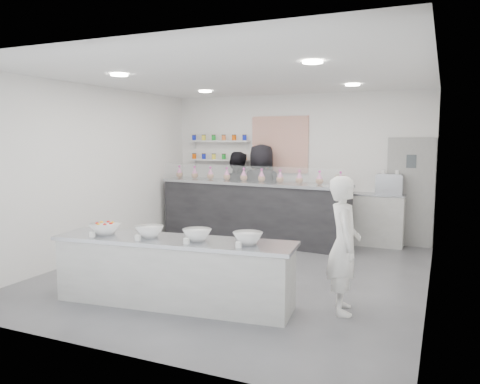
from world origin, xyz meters
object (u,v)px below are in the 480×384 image
espresso_ledge (368,219)px  staff_right (261,191)px  espresso_machine (390,185)px  woman_prep (344,245)px  staff_left (236,194)px  prep_counter (174,272)px  back_bar (252,212)px

espresso_ledge → staff_right: staff_right is taller
espresso_ledge → espresso_machine: espresso_machine is taller
woman_prep → staff_left: bearing=22.2°
prep_counter → staff_right: 4.26m
espresso_machine → staff_left: bearing=-176.7°
back_bar → staff_left: 0.78m
espresso_ledge → staff_left: size_ratio=0.76×
back_bar → woman_prep: size_ratio=2.39×
woman_prep → staff_right: bearing=16.4°
back_bar → woman_prep: bearing=-46.8°
back_bar → staff_right: 0.59m
staff_left → espresso_machine: bearing=-179.8°
prep_counter → woman_prep: bearing=10.3°
woman_prep → staff_right: 4.35m
espresso_ledge → staff_left: (-2.74, -0.18, 0.39)m
back_bar → espresso_ledge: bearing=21.5°
back_bar → prep_counter: bearing=-78.0°
espresso_machine → back_bar: bearing=-166.0°
prep_counter → staff_right: (-0.43, 4.20, 0.56)m
woman_prep → staff_right: size_ratio=0.84×
prep_counter → back_bar: (-0.45, 3.74, 0.19)m
espresso_ledge → woman_prep: bearing=-85.9°
prep_counter → back_bar: bearing=90.5°
prep_counter → staff_left: size_ratio=1.72×
espresso_ledge → staff_right: size_ratio=0.70×
espresso_ledge → woman_prep: woman_prep is taller
staff_right → woman_prep: bearing=126.6°
espresso_machine → woman_prep: (-0.11, -3.78, -0.38)m
prep_counter → woman_prep: (2.01, 0.60, 0.40)m
prep_counter → staff_right: size_ratio=1.57×
prep_counter → espresso_ledge: espresso_ledge is taller
back_bar → espresso_ledge: (2.18, 0.64, -0.10)m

